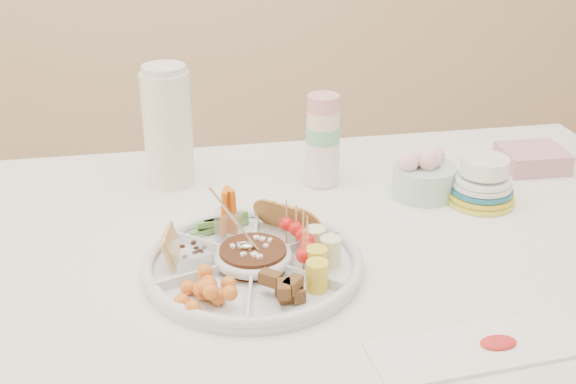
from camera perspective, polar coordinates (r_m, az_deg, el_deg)
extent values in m
cylinder|color=silver|center=(1.27, -2.77, -5.40)|extent=(0.49, 0.49, 0.04)
cylinder|color=black|center=(1.27, -2.77, -5.11)|extent=(0.15, 0.15, 0.04)
cylinder|color=silver|center=(1.57, 2.76, 4.28)|extent=(0.10, 0.10, 0.21)
cylinder|color=silver|center=(1.58, -9.48, 5.25)|extent=(0.11, 0.11, 0.27)
cylinder|color=silver|center=(1.56, 10.72, 1.46)|extent=(0.17, 0.17, 0.10)
cube|color=#CB8C99|center=(1.77, 18.74, 2.52)|extent=(0.15, 0.13, 0.05)
cylinder|color=#EFBC45|center=(1.56, 15.10, 0.71)|extent=(0.17, 0.17, 0.09)
cube|color=white|center=(1.13, 14.86, -11.83)|extent=(0.34, 0.14, 0.01)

